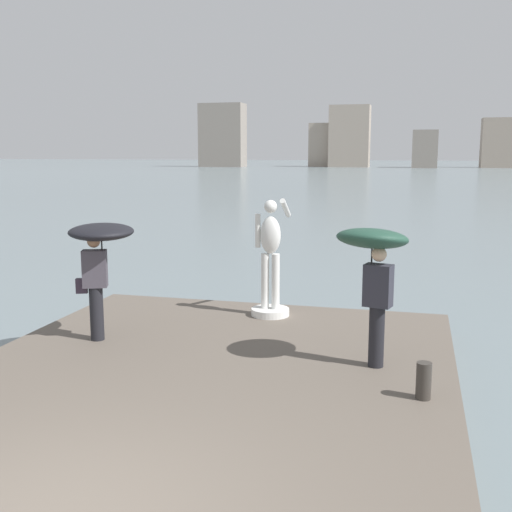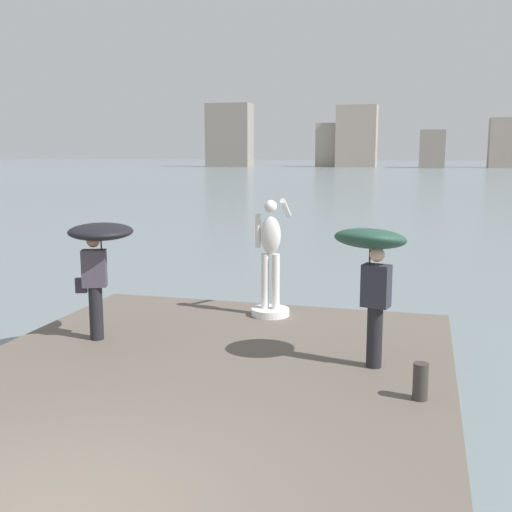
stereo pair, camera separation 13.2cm
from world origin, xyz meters
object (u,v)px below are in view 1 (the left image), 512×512
(onlooker_left, at_px, (99,247))
(statue_white_figure, at_px, (270,268))
(onlooker_right, at_px, (374,256))
(mooring_bollard, at_px, (424,381))

(onlooker_left, bearing_deg, statue_white_figure, 43.03)
(statue_white_figure, bearing_deg, onlooker_right, -48.88)
(onlooker_right, xyz_separation_m, mooring_bollard, (0.73, -1.11, -1.35))
(onlooker_left, xyz_separation_m, onlooker_right, (4.34, -0.17, 0.07))
(onlooker_left, distance_m, onlooker_right, 4.34)
(onlooker_left, relative_size, onlooker_right, 0.93)
(onlooker_right, height_order, mooring_bollard, onlooker_right)
(onlooker_left, height_order, onlooker_right, onlooker_right)
(onlooker_right, relative_size, mooring_bollard, 4.38)
(statue_white_figure, distance_m, onlooker_left, 3.22)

